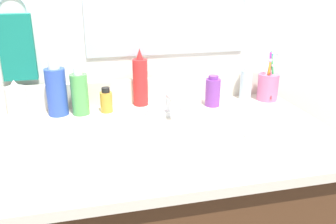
{
  "coord_description": "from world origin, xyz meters",
  "views": [
    {
      "loc": [
        -0.22,
        -0.96,
        1.27
      ],
      "look_at": [
        0.02,
        0.0,
        0.9
      ],
      "focal_mm": 38.57,
      "sensor_mm": 36.0,
      "label": 1
    }
  ],
  "objects_px": {
    "bottle_oil_amber": "(106,101)",
    "bottle_spray_red": "(140,81)",
    "bottle_gel_clear": "(246,84)",
    "soap_bar": "(192,100)",
    "bottle_shampoo_blue": "(56,91)",
    "bottle_lotion_white": "(16,101)",
    "hand_towel": "(17,48)",
    "bottle_cream_purple": "(213,92)",
    "cup_pink": "(268,85)",
    "faucet": "(169,108)",
    "bottle_toner_green": "(80,93)"
  },
  "relations": [
    {
      "from": "bottle_toner_green",
      "to": "bottle_lotion_white",
      "type": "height_order",
      "value": "bottle_toner_green"
    },
    {
      "from": "bottle_shampoo_blue",
      "to": "bottle_gel_clear",
      "type": "distance_m",
      "value": 0.69
    },
    {
      "from": "bottle_lotion_white",
      "to": "soap_bar",
      "type": "relative_size",
      "value": 1.96
    },
    {
      "from": "bottle_lotion_white",
      "to": "soap_bar",
      "type": "xyz_separation_m",
      "value": [
        0.61,
        -0.01,
        -0.04
      ]
    },
    {
      "from": "bottle_oil_amber",
      "to": "bottle_toner_green",
      "type": "distance_m",
      "value": 0.09
    },
    {
      "from": "hand_towel",
      "to": "cup_pink",
      "type": "bearing_deg",
      "value": -6.8
    },
    {
      "from": "cup_pink",
      "to": "bottle_toner_green",
      "type": "bearing_deg",
      "value": 179.13
    },
    {
      "from": "hand_towel",
      "to": "bottle_spray_red",
      "type": "xyz_separation_m",
      "value": [
        0.41,
        -0.05,
        -0.13
      ]
    },
    {
      "from": "bottle_oil_amber",
      "to": "bottle_spray_red",
      "type": "relative_size",
      "value": 0.42
    },
    {
      "from": "hand_towel",
      "to": "bottle_toner_green",
      "type": "relative_size",
      "value": 1.33
    },
    {
      "from": "soap_bar",
      "to": "bottle_cream_purple",
      "type": "bearing_deg",
      "value": -37.28
    },
    {
      "from": "bottle_cream_purple",
      "to": "bottle_gel_clear",
      "type": "bearing_deg",
      "value": 17.08
    },
    {
      "from": "hand_towel",
      "to": "bottle_gel_clear",
      "type": "bearing_deg",
      "value": -5.22
    },
    {
      "from": "hand_towel",
      "to": "bottle_oil_amber",
      "type": "distance_m",
      "value": 0.34
    },
    {
      "from": "bottle_gel_clear",
      "to": "cup_pink",
      "type": "bearing_deg",
      "value": -22.62
    },
    {
      "from": "bottle_oil_amber",
      "to": "soap_bar",
      "type": "distance_m",
      "value": 0.32
    },
    {
      "from": "bottle_lotion_white",
      "to": "bottle_gel_clear",
      "type": "xyz_separation_m",
      "value": [
        0.83,
        -0.01,
        0.01
      ]
    },
    {
      "from": "hand_towel",
      "to": "bottle_toner_green",
      "type": "distance_m",
      "value": 0.26
    },
    {
      "from": "bottle_toner_green",
      "to": "bottle_gel_clear",
      "type": "xyz_separation_m",
      "value": [
        0.62,
        0.02,
        -0.01
      ]
    },
    {
      "from": "faucet",
      "to": "bottle_shampoo_blue",
      "type": "height_order",
      "value": "bottle_shampoo_blue"
    },
    {
      "from": "bottle_shampoo_blue",
      "to": "bottle_cream_purple",
      "type": "xyz_separation_m",
      "value": [
        0.54,
        -0.04,
        -0.03
      ]
    },
    {
      "from": "bottle_shampoo_blue",
      "to": "bottle_cream_purple",
      "type": "relative_size",
      "value": 1.69
    },
    {
      "from": "bottle_shampoo_blue",
      "to": "bottle_cream_purple",
      "type": "height_order",
      "value": "bottle_shampoo_blue"
    },
    {
      "from": "bottle_toner_green",
      "to": "bottle_lotion_white",
      "type": "xyz_separation_m",
      "value": [
        -0.21,
        0.03,
        -0.02
      ]
    },
    {
      "from": "bottle_cream_purple",
      "to": "bottle_gel_clear",
      "type": "distance_m",
      "value": 0.16
    },
    {
      "from": "bottle_cream_purple",
      "to": "bottle_gel_clear",
      "type": "height_order",
      "value": "bottle_gel_clear"
    },
    {
      "from": "cup_pink",
      "to": "faucet",
      "type": "bearing_deg",
      "value": -169.59
    },
    {
      "from": "bottle_cream_purple",
      "to": "soap_bar",
      "type": "relative_size",
      "value": 1.78
    },
    {
      "from": "bottle_oil_amber",
      "to": "bottle_lotion_white",
      "type": "distance_m",
      "value": 0.3
    },
    {
      "from": "hand_towel",
      "to": "bottle_toner_green",
      "type": "bearing_deg",
      "value": -26.44
    },
    {
      "from": "bottle_gel_clear",
      "to": "cup_pink",
      "type": "relative_size",
      "value": 0.74
    },
    {
      "from": "faucet",
      "to": "bottle_gel_clear",
      "type": "relative_size",
      "value": 1.15
    },
    {
      "from": "bottle_oil_amber",
      "to": "bottle_shampoo_blue",
      "type": "bearing_deg",
      "value": 176.01
    },
    {
      "from": "bottle_shampoo_blue",
      "to": "bottle_lotion_white",
      "type": "bearing_deg",
      "value": 172.07
    },
    {
      "from": "bottle_toner_green",
      "to": "soap_bar",
      "type": "distance_m",
      "value": 0.41
    },
    {
      "from": "bottle_gel_clear",
      "to": "soap_bar",
      "type": "xyz_separation_m",
      "value": [
        -0.21,
        0.0,
        -0.05
      ]
    },
    {
      "from": "bottle_toner_green",
      "to": "bottle_cream_purple",
      "type": "relative_size",
      "value": 1.46
    },
    {
      "from": "bottle_lotion_white",
      "to": "soap_bar",
      "type": "distance_m",
      "value": 0.61
    },
    {
      "from": "bottle_oil_amber",
      "to": "bottle_gel_clear",
      "type": "height_order",
      "value": "bottle_gel_clear"
    },
    {
      "from": "hand_towel",
      "to": "faucet",
      "type": "xyz_separation_m",
      "value": [
        0.48,
        -0.18,
        -0.19
      ]
    },
    {
      "from": "faucet",
      "to": "bottle_lotion_white",
      "type": "xyz_separation_m",
      "value": [
        -0.5,
        0.12,
        0.03
      ]
    },
    {
      "from": "bottle_gel_clear",
      "to": "soap_bar",
      "type": "bearing_deg",
      "value": 179.7
    },
    {
      "from": "hand_towel",
      "to": "bottle_cream_purple",
      "type": "xyz_separation_m",
      "value": [
        0.66,
        -0.12,
        -0.17
      ]
    },
    {
      "from": "hand_towel",
      "to": "cup_pink",
      "type": "distance_m",
      "value": 0.91
    },
    {
      "from": "bottle_oil_amber",
      "to": "hand_towel",
      "type": "bearing_deg",
      "value": 161.36
    },
    {
      "from": "faucet",
      "to": "bottle_gel_clear",
      "type": "height_order",
      "value": "bottle_gel_clear"
    },
    {
      "from": "hand_towel",
      "to": "bottle_spray_red",
      "type": "height_order",
      "value": "hand_towel"
    },
    {
      "from": "bottle_cream_purple",
      "to": "soap_bar",
      "type": "distance_m",
      "value": 0.09
    },
    {
      "from": "bottle_gel_clear",
      "to": "bottle_lotion_white",
      "type": "bearing_deg",
      "value": 179.32
    },
    {
      "from": "faucet",
      "to": "bottle_cream_purple",
      "type": "height_order",
      "value": "bottle_cream_purple"
    }
  ]
}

